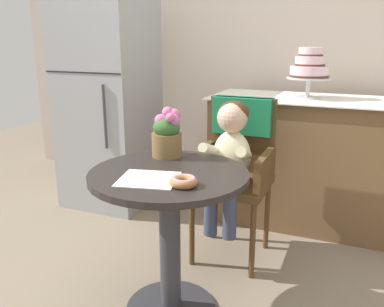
{
  "coord_description": "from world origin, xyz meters",
  "views": [
    {
      "loc": [
        0.76,
        -1.54,
        1.3
      ],
      "look_at": [
        0.05,
        0.15,
        0.77
      ],
      "focal_mm": 37.91,
      "sensor_mm": 36.0,
      "label": 1
    }
  ],
  "objects_px": {
    "donut_front": "(184,181)",
    "flower_vase": "(167,133)",
    "refrigerator": "(108,97)",
    "wicker_chair": "(238,152)",
    "cafe_table": "(169,215)",
    "tiered_cake_stand": "(310,68)",
    "seated_child": "(230,152)"
  },
  "relations": [
    {
      "from": "donut_front",
      "to": "flower_vase",
      "type": "distance_m",
      "value": 0.45
    },
    {
      "from": "donut_front",
      "to": "flower_vase",
      "type": "xyz_separation_m",
      "value": [
        -0.25,
        0.36,
        0.1
      ]
    },
    {
      "from": "donut_front",
      "to": "refrigerator",
      "type": "relative_size",
      "value": 0.07
    },
    {
      "from": "wicker_chair",
      "to": "flower_vase",
      "type": "relative_size",
      "value": 3.86
    },
    {
      "from": "wicker_chair",
      "to": "refrigerator",
      "type": "distance_m",
      "value": 1.25
    },
    {
      "from": "donut_front",
      "to": "cafe_table",
      "type": "bearing_deg",
      "value": 133.62
    },
    {
      "from": "wicker_chair",
      "to": "refrigerator",
      "type": "xyz_separation_m",
      "value": [
        -1.16,
        0.39,
        0.21
      ]
    },
    {
      "from": "tiered_cake_stand",
      "to": "cafe_table",
      "type": "bearing_deg",
      "value": -107.94
    },
    {
      "from": "wicker_chair",
      "to": "flower_vase",
      "type": "bearing_deg",
      "value": -110.1
    },
    {
      "from": "donut_front",
      "to": "refrigerator",
      "type": "bearing_deg",
      "value": 133.66
    },
    {
      "from": "wicker_chair",
      "to": "refrigerator",
      "type": "height_order",
      "value": "refrigerator"
    },
    {
      "from": "seated_child",
      "to": "refrigerator",
      "type": "height_order",
      "value": "refrigerator"
    },
    {
      "from": "cafe_table",
      "to": "flower_vase",
      "type": "distance_m",
      "value": 0.41
    },
    {
      "from": "donut_front",
      "to": "tiered_cake_stand",
      "type": "height_order",
      "value": "tiered_cake_stand"
    },
    {
      "from": "seated_child",
      "to": "refrigerator",
      "type": "bearing_deg",
      "value": 154.71
    },
    {
      "from": "seated_child",
      "to": "refrigerator",
      "type": "xyz_separation_m",
      "value": [
        -1.16,
        0.55,
        0.17
      ]
    },
    {
      "from": "tiered_cake_stand",
      "to": "donut_front",
      "type": "bearing_deg",
      "value": -101.22
    },
    {
      "from": "donut_front",
      "to": "flower_vase",
      "type": "bearing_deg",
      "value": 124.67
    },
    {
      "from": "refrigerator",
      "to": "seated_child",
      "type": "bearing_deg",
      "value": -25.29
    },
    {
      "from": "refrigerator",
      "to": "cafe_table",
      "type": "bearing_deg",
      "value": -46.33
    },
    {
      "from": "seated_child",
      "to": "flower_vase",
      "type": "height_order",
      "value": "flower_vase"
    },
    {
      "from": "seated_child",
      "to": "flower_vase",
      "type": "relative_size",
      "value": 2.94
    },
    {
      "from": "flower_vase",
      "to": "tiered_cake_stand",
      "type": "bearing_deg",
      "value": 63.79
    },
    {
      "from": "wicker_chair",
      "to": "donut_front",
      "type": "distance_m",
      "value": 0.85
    },
    {
      "from": "wicker_chair",
      "to": "refrigerator",
      "type": "relative_size",
      "value": 0.56
    },
    {
      "from": "cafe_table",
      "to": "tiered_cake_stand",
      "type": "xyz_separation_m",
      "value": [
        0.42,
        1.3,
        0.59
      ]
    },
    {
      "from": "flower_vase",
      "to": "refrigerator",
      "type": "relative_size",
      "value": 0.15
    },
    {
      "from": "donut_front",
      "to": "refrigerator",
      "type": "xyz_separation_m",
      "value": [
        -1.18,
        1.24,
        0.11
      ]
    },
    {
      "from": "cafe_table",
      "to": "flower_vase",
      "type": "height_order",
      "value": "flower_vase"
    },
    {
      "from": "cafe_table",
      "to": "flower_vase",
      "type": "xyz_separation_m",
      "value": [
        -0.11,
        0.22,
        0.33
      ]
    },
    {
      "from": "flower_vase",
      "to": "refrigerator",
      "type": "distance_m",
      "value": 1.29
    },
    {
      "from": "flower_vase",
      "to": "wicker_chair",
      "type": "bearing_deg",
      "value": 65.25
    }
  ]
}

